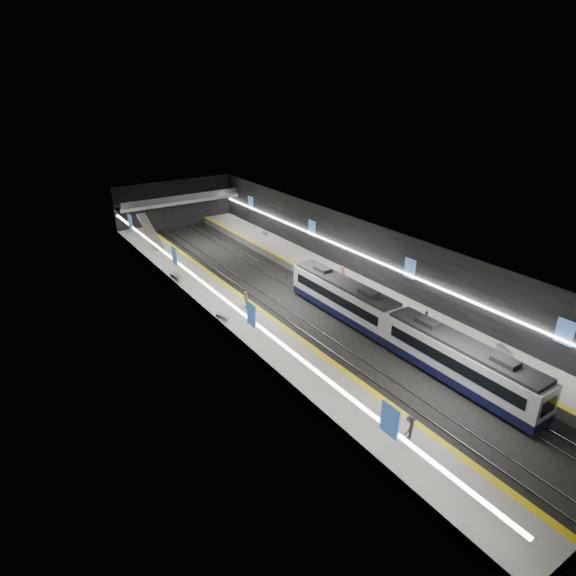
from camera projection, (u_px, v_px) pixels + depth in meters
ground at (293, 301)px, 55.18m from camera, size 70.00×70.00×0.00m
ceiling at (293, 234)px, 51.94m from camera, size 20.00×70.00×0.04m
wall_left at (211, 289)px, 48.49m from camera, size 0.04×70.00×8.00m
wall_right at (361, 252)px, 58.63m from camera, size 0.04×70.00×8.00m
wall_back at (175, 204)px, 80.16m from camera, size 20.00×0.04×8.00m
platform_left at (235, 314)px, 51.18m from camera, size 5.00×70.00×1.00m
tile_surface_left at (235, 310)px, 50.97m from camera, size 5.00×70.00×0.02m
tactile_strip_left at (253, 304)px, 52.08m from camera, size 0.60×70.00×0.02m
platform_right at (344, 283)px, 58.79m from camera, size 5.00×70.00×1.00m
tile_surface_right at (344, 279)px, 58.58m from camera, size 5.00×70.00×0.02m
tactile_strip_right at (330, 283)px, 57.46m from camera, size 0.60×70.00×0.02m
rails at (293, 301)px, 55.16m from camera, size 6.52×70.00×0.12m
train at (395, 325)px, 45.39m from camera, size 2.69×30.04×3.60m
ad_posters at (288, 262)px, 54.12m from camera, size 19.94×53.50×2.20m
cove_light_left at (213, 291)px, 48.67m from camera, size 0.25×68.60×0.12m
cove_light_right at (360, 254)px, 58.61m from camera, size 0.25×68.60×0.12m
mezzanine_bridge at (179, 201)px, 78.16m from camera, size 20.00×3.00×1.50m
escalator at (150, 232)px, 69.96m from camera, size 1.20×7.50×3.92m
bench_left_near at (223, 317)px, 48.98m from camera, size 0.86×1.69×0.40m
bench_left_far at (176, 277)px, 58.48m from camera, size 0.79×2.09×0.50m
bench_right_near at (504, 351)px, 42.99m from camera, size 1.23×1.87×0.45m
bench_right_far at (265, 233)px, 75.03m from camera, size 0.75×1.64×0.39m
passenger_right_a at (343, 273)px, 58.13m from camera, size 0.53×0.71×1.78m
passenger_right_b at (426, 319)px, 47.28m from camera, size 0.88×0.98×1.67m
passenger_left_a at (246, 300)px, 51.03m from camera, size 0.57×1.15×1.89m
passenger_left_b at (410, 427)px, 32.63m from camera, size 1.32×1.02×1.80m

